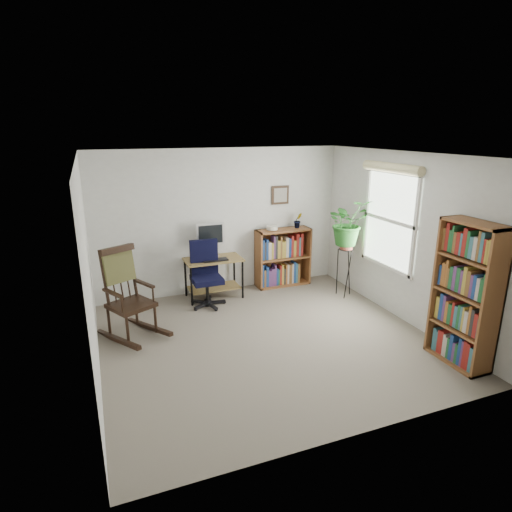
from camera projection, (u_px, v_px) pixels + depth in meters
name	position (u px, v px, depth m)	size (l,w,h in m)	color
floor	(267.00, 339.00, 5.69)	(4.20, 4.00, 0.00)	slate
ceiling	(268.00, 155.00, 5.00)	(4.20, 4.00, 0.00)	silver
wall_back	(221.00, 222.00, 7.13)	(4.20, 0.00, 2.40)	silver
wall_front	(360.00, 316.00, 3.56)	(4.20, 0.00, 2.40)	silver
wall_left	(88.00, 273.00, 4.61)	(0.00, 4.00, 2.40)	silver
wall_right	(404.00, 238.00, 6.07)	(0.00, 4.00, 2.40)	silver
window	(389.00, 220.00, 6.27)	(0.12, 1.20, 1.50)	white
desk	(214.00, 278.00, 7.03)	(0.92, 0.51, 0.67)	olive
monitor	(210.00, 240.00, 6.97)	(0.46, 0.16, 0.56)	silver
keyboard	(215.00, 260.00, 6.82)	(0.40, 0.15, 0.03)	black
office_chair	(207.00, 274.00, 6.63)	(0.57, 0.57, 1.04)	black
rocking_chair	(130.00, 293.00, 5.61)	(0.64, 1.07, 1.24)	black
low_bookshelf	(283.00, 257.00, 7.54)	(0.97, 0.32, 1.02)	brown
tall_bookshelf	(466.00, 295.00, 4.92)	(0.32, 0.75, 1.72)	brown
plant_stand	(345.00, 269.00, 7.05)	(0.26, 0.26, 0.95)	black
spider_plant	(349.00, 200.00, 6.72)	(1.69, 1.88, 1.46)	#276B25
potted_plant_small	(298.00, 225.00, 7.48)	(0.13, 0.24, 0.11)	#276B25
framed_picture	(280.00, 195.00, 7.36)	(0.32, 0.04, 0.32)	black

